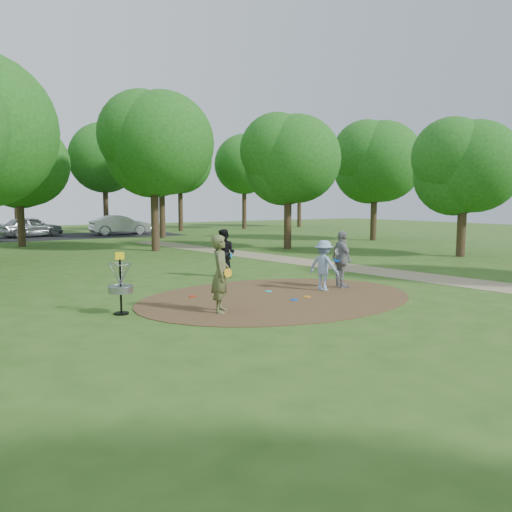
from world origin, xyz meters
TOP-DOWN VIEW (x-y plane):
  - ground at (0.00, 0.00)m, footprint 100.00×100.00m
  - dirt_clearing at (0.00, 0.00)m, footprint 8.40×8.40m
  - footpath at (6.50, 2.00)m, footprint 7.55×39.89m
  - parking_lot at (2.00, 30.00)m, footprint 14.00×8.00m
  - player_observer_with_disc at (-2.32, -0.84)m, footprint 0.79×0.85m
  - player_throwing_with_disc at (1.84, 0.16)m, footprint 1.08×1.15m
  - player_walking_with_disc at (0.55, 4.23)m, footprint 1.02×1.08m
  - player_waiting_with_disc at (2.63, 0.23)m, footprint 0.69×1.16m
  - disc_ground_cyan at (0.24, 0.86)m, footprint 0.22×0.22m
  - disc_ground_blue at (0.12, -0.63)m, footprint 0.22×0.22m
  - disc_ground_red at (-2.08, 1.35)m, footprint 0.22×0.22m
  - car_left at (-2.27, 30.52)m, footprint 5.07×3.18m
  - car_right at (4.55, 29.78)m, footprint 4.98×1.88m
  - disc_ground_orange at (0.70, -0.47)m, footprint 0.22×0.22m
  - disc_golf_basket at (-4.50, 0.30)m, footprint 0.63×0.63m
  - tree_ring at (1.00, 9.48)m, footprint 37.33×45.72m

SIDE VIEW (x-z plane):
  - ground at x=0.00m, z-range 0.00..0.00m
  - parking_lot at x=2.00m, z-range 0.00..0.01m
  - footpath at x=6.50m, z-range 0.00..0.01m
  - dirt_clearing at x=0.00m, z-range 0.00..0.02m
  - disc_ground_cyan at x=0.24m, z-range 0.02..0.04m
  - disc_ground_blue at x=0.12m, z-range 0.02..0.04m
  - disc_ground_red at x=-2.08m, z-range 0.02..0.04m
  - disc_ground_orange at x=0.70m, z-range 0.02..0.04m
  - player_throwing_with_disc at x=1.84m, z-range 0.00..1.58m
  - car_left at x=-2.27m, z-range 0.00..1.61m
  - car_right at x=4.55m, z-range 0.00..1.62m
  - disc_golf_basket at x=-4.50m, z-range 0.10..1.64m
  - player_walking_with_disc at x=0.55m, z-range 0.00..1.77m
  - player_waiting_with_disc at x=2.63m, z-range 0.00..1.85m
  - player_observer_with_disc at x=-2.32m, z-range 0.00..1.95m
  - tree_ring at x=1.00m, z-range 0.67..9.78m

